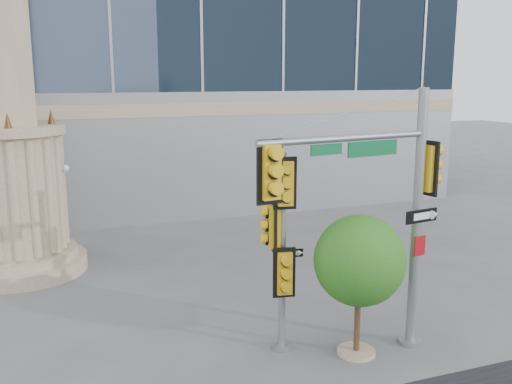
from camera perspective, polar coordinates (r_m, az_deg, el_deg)
name	(u,v)px	position (r m, az deg, el deg)	size (l,w,h in m)	color
ground	(282,359)	(14.33, 2.57, -16.33)	(120.00, 120.00, 0.00)	#545456
monument	(9,112)	(20.68, -23.48, 7.31)	(4.40, 4.40, 16.60)	tan
main_signal_pole	(382,195)	(13.51, 12.46, -0.30)	(4.98, 1.18, 6.43)	slate
secondary_signal_pole	(281,238)	(13.61, 2.54, -4.63)	(0.86, 0.73, 4.95)	slate
street_tree	(361,264)	(13.90, 10.41, -7.10)	(2.24, 2.19, 3.49)	tan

